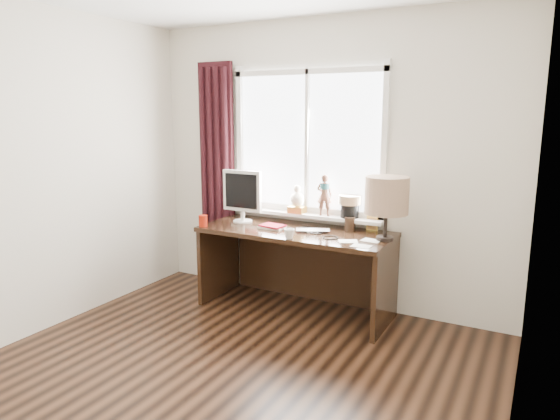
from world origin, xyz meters
The scene contains 16 objects.
floor centered at (0.00, 0.00, 0.00)m, with size 3.50×4.00×0.00m, color #3F2515.
wall_back centered at (0.00, 2.00, 1.30)m, with size 3.50×2.60×0.00m, color beige.
wall_right centered at (1.75, 0.00, 1.30)m, with size 4.00×2.60×0.00m, color beige.
laptop centered at (0.07, 1.64, 0.76)m, with size 0.29×0.19×0.02m, color silver.
mug centered at (-0.01, 1.33, 0.79)m, with size 0.09×0.08×0.09m, color white.
red_cup centered at (-0.90, 1.36, 0.80)m, with size 0.08×0.08×0.10m, color #9A1908.
window centered at (-0.14, 1.95, 1.30)m, with size 1.52×0.20×1.40m.
curtain centered at (-1.13, 1.91, 1.12)m, with size 0.38×0.09×2.25m.
desk centered at (-0.10, 1.73, 0.51)m, with size 1.70×0.70×0.75m.
monitor centered at (-0.68, 1.68, 1.03)m, with size 0.40×0.18×0.49m.
notebook_stack centered at (-0.31, 1.59, 0.77)m, with size 0.24×0.18×0.03m.
brush_holder centered at (0.33, 1.83, 0.81)m, with size 0.09×0.09×0.25m.
icon_frame centered at (0.50, 1.93, 0.81)m, with size 0.10×0.02×0.13m.
table_lamp centered at (0.70, 1.65, 1.11)m, with size 0.35×0.35×0.52m.
loose_papers centered at (0.55, 1.48, 0.75)m, with size 0.33×0.32×0.00m.
desk_cables centered at (0.15, 1.60, 0.75)m, with size 0.48×0.36×0.01m.
Camera 1 is at (1.81, -2.20, 1.78)m, focal length 32.00 mm.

